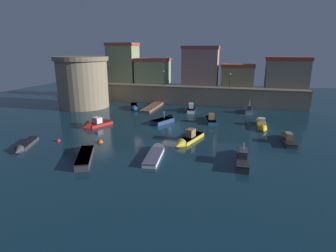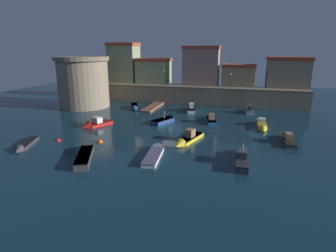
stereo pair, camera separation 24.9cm
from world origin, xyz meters
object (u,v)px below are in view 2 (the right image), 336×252
object	(u,v)px
moored_boat_4	(134,107)
mooring_buoy_0	(100,142)
moored_boat_3	(94,124)
moored_boat_8	(187,140)
moored_boat_13	(287,139)
moored_boat_11	(85,154)
quay_lamp_0	(164,76)
fortress_tower	(83,82)
moored_boat_9	(211,118)
moored_boat_5	(156,152)
moored_boat_1	(262,125)
moored_boat_2	(242,157)
mooring_buoy_2	(58,141)
quay_lamp_1	(231,78)
mooring_buoy_1	(172,116)
moored_boat_10	(166,120)
moored_boat_6	(25,145)
moored_boat_7	(249,110)
moored_boat_0	(192,108)

from	to	relation	value
moored_boat_4	mooring_buoy_0	size ratio (longest dim) A/B	6.32
moored_boat_3	mooring_buoy_0	distance (m)	7.83
moored_boat_8	moored_boat_13	world-z (taller)	moored_boat_8
moored_boat_11	mooring_buoy_0	size ratio (longest dim) A/B	8.82
quay_lamp_0	fortress_tower	bearing A→B (deg)	-149.76
fortress_tower	moored_boat_8	xyz separation A→B (m)	(24.84, -16.56, -4.70)
moored_boat_4	moored_boat_9	xyz separation A→B (m)	(15.66, -5.27, -0.03)
moored_boat_5	moored_boat_1	bearing A→B (deg)	-46.31
moored_boat_2	moored_boat_9	world-z (taller)	moored_boat_2
fortress_tower	mooring_buoy_2	world-z (taller)	fortress_tower
quay_lamp_1	mooring_buoy_0	size ratio (longest dim) A/B	3.77
moored_boat_11	quay_lamp_1	bearing A→B (deg)	-46.97
moored_boat_8	mooring_buoy_1	size ratio (longest dim) A/B	11.82
moored_boat_10	moored_boat_4	bearing A→B (deg)	73.25
moored_boat_1	moored_boat_8	distance (m)	13.57
mooring_buoy_1	moored_boat_11	bearing A→B (deg)	-101.79
moored_boat_9	moored_boat_13	size ratio (longest dim) A/B	1.03
fortress_tower	mooring_buoy_1	bearing A→B (deg)	-10.52
moored_boat_9	quay_lamp_1	bearing A→B (deg)	-23.05
moored_boat_6	moored_boat_10	size ratio (longest dim) A/B	1.05
moored_boat_5	moored_boat_4	bearing A→B (deg)	21.23
moored_boat_8	mooring_buoy_0	size ratio (longest dim) A/B	8.35
fortress_tower	mooring_buoy_2	distance (m)	22.75
moored_boat_2	mooring_buoy_0	xyz separation A→B (m)	(-17.61, 1.45, -0.50)
quay_lamp_0	moored_boat_6	distance (m)	33.70
moored_boat_1	moored_boat_7	xyz separation A→B (m)	(-1.73, 10.36, 0.07)
fortress_tower	moored_boat_11	distance (m)	29.08
quay_lamp_0	mooring_buoy_1	world-z (taller)	quay_lamp_0
moored_boat_8	mooring_buoy_2	size ratio (longest dim) A/B	11.23
moored_boat_0	moored_boat_9	bearing A→B (deg)	-156.34
fortress_tower	moored_boat_11	bearing A→B (deg)	-58.29
moored_boat_5	moored_boat_13	world-z (taller)	moored_boat_13
moored_boat_7	moored_boat_9	size ratio (longest dim) A/B	0.76
quay_lamp_1	moored_boat_0	world-z (taller)	quay_lamp_1
mooring_buoy_0	mooring_buoy_2	world-z (taller)	mooring_buoy_0
moored_boat_1	moored_boat_10	size ratio (longest dim) A/B	1.12
moored_boat_1	mooring_buoy_0	world-z (taller)	moored_boat_1
moored_boat_8	moored_boat_6	bearing A→B (deg)	-52.29
moored_boat_3	moored_boat_6	xyz separation A→B (m)	(-3.31, -10.57, -0.08)
moored_boat_6	mooring_buoy_2	size ratio (longest dim) A/B	9.65
moored_boat_2	moored_boat_8	size ratio (longest dim) A/B	1.00
mooring_buoy_2	mooring_buoy_0	bearing A→B (deg)	9.63
moored_boat_1	moored_boat_9	size ratio (longest dim) A/B	1.05
moored_boat_1	mooring_buoy_2	size ratio (longest dim) A/B	10.31
moored_boat_3	mooring_buoy_2	bearing A→B (deg)	17.75
quay_lamp_0	quay_lamp_1	bearing A→B (deg)	-0.00
moored_boat_9	moored_boat_10	distance (m)	7.33
quay_lamp_0	moored_boat_1	xyz separation A→B (m)	(19.87, -15.51, -5.57)
moored_boat_1	mooring_buoy_2	bearing A→B (deg)	-63.79
moored_boat_11	moored_boat_2	bearing A→B (deg)	-102.76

